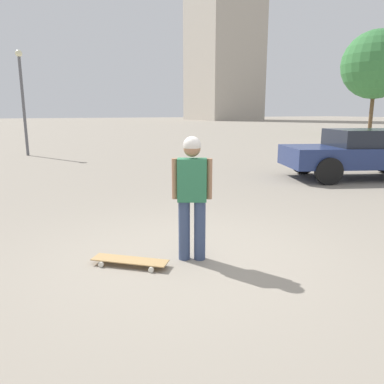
% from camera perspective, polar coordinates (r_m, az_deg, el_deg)
% --- Properties ---
extents(ground_plane, '(220.00, 220.00, 0.00)m').
position_cam_1_polar(ground_plane, '(4.97, 0.00, -10.15)').
color(ground_plane, gray).
extents(person, '(0.46, 0.34, 1.59)m').
position_cam_1_polar(person, '(4.70, 0.00, 0.17)').
color(person, '#38476B').
rests_on(person, ground_plane).
extents(skateboard, '(0.90, 0.78, 0.08)m').
position_cam_1_polar(skateboard, '(4.81, -9.45, -10.26)').
color(skateboard, tan).
rests_on(skateboard, ground_plane).
extents(car_parked_near, '(4.65, 3.11, 1.39)m').
position_cam_1_polar(car_parked_near, '(11.76, 24.48, 5.52)').
color(car_parked_near, navy).
rests_on(car_parked_near, ground_plane).
extents(building_block_distant, '(11.93, 15.67, 38.38)m').
position_cam_1_polar(building_block_distant, '(87.16, 4.78, 23.61)').
color(building_block_distant, '#B2A899').
rests_on(building_block_distant, ground_plane).
extents(tree_distant, '(5.33, 5.33, 8.18)m').
position_cam_1_polar(tree_distant, '(34.64, 26.23, 17.00)').
color(tree_distant, brown).
rests_on(tree_distant, ground_plane).
extents(lamp_post, '(0.28, 0.28, 4.37)m').
position_cam_1_polar(lamp_post, '(17.85, -24.44, 13.57)').
color(lamp_post, '#59595E').
rests_on(lamp_post, ground_plane).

